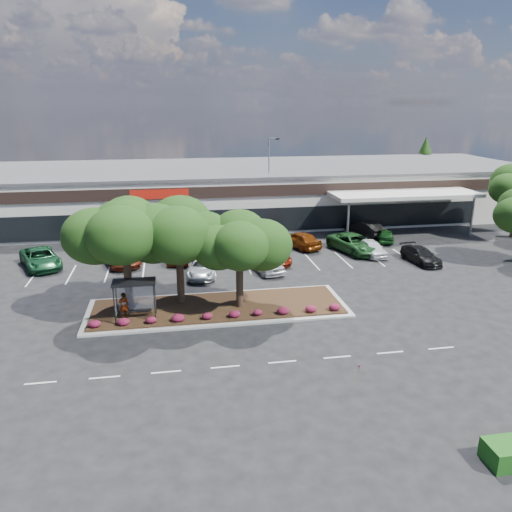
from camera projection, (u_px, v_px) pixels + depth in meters
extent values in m
plane|color=black|center=(256.00, 332.00, 31.46)|extent=(160.00, 160.00, 0.00)
cube|color=beige|center=(210.00, 193.00, 62.59)|extent=(80.00, 20.00, 6.00)
cube|color=#4C4C4E|center=(209.00, 168.00, 61.68)|extent=(80.40, 20.40, 0.30)
cube|color=black|center=(217.00, 192.00, 52.60)|extent=(80.00, 0.25, 1.20)
cube|color=black|center=(218.00, 222.00, 53.54)|extent=(60.00, 0.18, 2.60)
cube|color=red|center=(160.00, 194.00, 51.55)|extent=(6.00, 0.12, 1.00)
cube|color=beige|center=(405.00, 194.00, 53.67)|extent=(16.00, 5.00, 0.40)
cylinder|color=gray|center=(348.00, 222.00, 51.33)|extent=(0.24, 0.24, 4.20)
cylinder|color=gray|center=(472.00, 217.00, 53.61)|extent=(0.24, 0.24, 4.20)
cube|color=#AAAAA5|center=(218.00, 308.00, 34.88)|extent=(18.00, 6.00, 0.15)
cube|color=#402D18|center=(218.00, 307.00, 34.84)|extent=(17.20, 5.20, 0.12)
cube|color=silver|center=(41.00, 383.00, 25.74)|extent=(1.60, 0.12, 0.01)
cube|color=silver|center=(105.00, 377.00, 26.26)|extent=(1.60, 0.12, 0.01)
cube|color=silver|center=(166.00, 372.00, 26.78)|extent=(1.60, 0.12, 0.01)
cube|color=silver|center=(225.00, 367.00, 27.30)|extent=(1.60, 0.12, 0.01)
cube|color=silver|center=(282.00, 362.00, 27.83)|extent=(1.60, 0.12, 0.01)
cube|color=silver|center=(337.00, 357.00, 28.35)|extent=(1.60, 0.12, 0.01)
cube|color=silver|center=(390.00, 352.00, 28.87)|extent=(1.60, 0.12, 0.01)
cube|color=silver|center=(441.00, 348.00, 29.39)|extent=(1.60, 0.12, 0.01)
cube|color=silver|center=(33.00, 276.00, 41.48)|extent=(0.12, 5.00, 0.01)
cube|color=silver|center=(71.00, 274.00, 41.97)|extent=(0.12, 5.00, 0.01)
cube|color=silver|center=(108.00, 272.00, 42.46)|extent=(0.12, 5.00, 0.01)
cube|color=silver|center=(144.00, 270.00, 42.95)|extent=(0.12, 5.00, 0.01)
cube|color=silver|center=(179.00, 269.00, 43.44)|extent=(0.12, 5.00, 0.01)
cube|color=silver|center=(213.00, 267.00, 43.93)|extent=(0.12, 5.00, 0.01)
cube|color=silver|center=(247.00, 265.00, 44.42)|extent=(0.12, 5.00, 0.01)
cube|color=silver|center=(280.00, 263.00, 44.91)|extent=(0.12, 5.00, 0.01)
cube|color=silver|center=(312.00, 261.00, 45.40)|extent=(0.12, 5.00, 0.01)
cube|color=silver|center=(343.00, 260.00, 45.89)|extent=(0.12, 5.00, 0.01)
cube|color=silver|center=(374.00, 258.00, 46.38)|extent=(0.12, 5.00, 0.01)
cube|color=silver|center=(404.00, 256.00, 46.86)|extent=(0.12, 5.00, 0.01)
cylinder|color=black|center=(116.00, 298.00, 32.84)|extent=(0.08, 0.08, 2.50)
cylinder|color=black|center=(155.00, 296.00, 33.25)|extent=(0.08, 0.08, 2.50)
cylinder|color=black|center=(114.00, 306.00, 31.61)|extent=(0.08, 0.08, 2.50)
cylinder|color=black|center=(155.00, 303.00, 32.02)|extent=(0.08, 0.08, 2.50)
cube|color=black|center=(134.00, 282.00, 32.05)|extent=(2.75, 1.55, 0.10)
cube|color=silver|center=(136.00, 295.00, 33.01)|extent=(2.30, 0.03, 2.00)
cube|color=black|center=(136.00, 311.00, 32.90)|extent=(2.00, 0.35, 0.06)
cone|color=black|center=(424.00, 166.00, 77.11)|extent=(3.96, 3.96, 9.00)
imported|color=#594C47|center=(124.00, 305.00, 32.63)|extent=(0.72, 0.55, 1.78)
cube|color=#AAAAA5|center=(268.00, 223.00, 58.80)|extent=(0.50, 0.50, 0.40)
cylinder|color=gray|center=(269.00, 180.00, 57.30)|extent=(0.14, 0.14, 9.76)
cube|color=gray|center=(273.00, 138.00, 55.92)|extent=(0.92, 0.34, 0.14)
cube|color=black|center=(277.00, 139.00, 55.96)|extent=(0.49, 0.36, 0.18)
cube|color=#9D7B52|center=(358.00, 374.00, 25.48)|extent=(0.03, 0.03, 1.13)
cube|color=#FF4381|center=(359.00, 366.00, 25.35)|extent=(0.02, 0.14, 0.18)
imported|color=#154927|center=(41.00, 258.00, 43.60)|extent=(4.88, 6.56, 1.66)
imported|color=maroon|center=(121.00, 255.00, 44.47)|extent=(4.32, 6.26, 1.59)
imported|color=#9EA5A9|center=(202.00, 268.00, 41.51)|extent=(2.90, 5.19, 1.37)
imported|color=brown|center=(179.00, 252.00, 45.40)|extent=(2.60, 5.10, 1.66)
imported|color=silver|center=(265.00, 261.00, 42.73)|extent=(2.91, 5.27, 1.70)
imported|color=#661506|center=(273.00, 255.00, 44.93)|extent=(2.96, 5.13, 1.35)
imported|color=#215523|center=(354.00, 243.00, 48.08)|extent=(4.53, 6.72, 1.71)
imported|color=white|center=(372.00, 248.00, 47.00)|extent=(2.03, 4.39, 1.46)
imported|color=black|center=(421.00, 255.00, 44.89)|extent=(2.50, 4.90, 1.36)
imported|color=slate|center=(93.00, 242.00, 48.80)|extent=(1.96, 4.65, 1.57)
imported|color=#1A441D|center=(157.00, 243.00, 49.07)|extent=(2.21, 4.69, 1.32)
imported|color=#B0B4BD|center=(208.00, 243.00, 48.38)|extent=(2.72, 5.37, 1.69)
imported|color=maroon|center=(249.00, 233.00, 52.23)|extent=(2.51, 5.04, 1.59)
imported|color=white|center=(257.00, 235.00, 51.45)|extent=(1.95, 4.90, 1.58)
imported|color=#632706|center=(300.00, 240.00, 49.44)|extent=(3.85, 5.31, 1.68)
imported|color=black|center=(365.00, 228.00, 54.05)|extent=(3.26, 5.22, 1.62)
imported|color=#154917|center=(386.00, 235.00, 51.67)|extent=(2.90, 4.24, 1.34)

